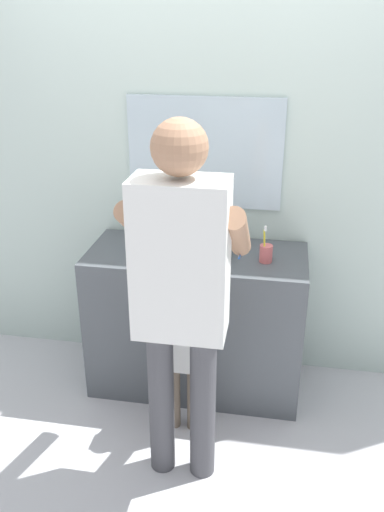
# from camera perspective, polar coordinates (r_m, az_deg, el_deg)

# --- Properties ---
(ground_plane) EXTENTS (14.00, 14.00, 0.00)m
(ground_plane) POSITION_cam_1_polar(r_m,az_deg,el_deg) (3.20, -0.48, -16.30)
(ground_plane) COLOR silver
(back_wall) EXTENTS (4.40, 0.10, 2.70)m
(back_wall) POSITION_cam_1_polar(r_m,az_deg,el_deg) (3.13, 1.51, 10.72)
(back_wall) COLOR silver
(back_wall) RESTS_ON ground
(vanity_cabinet) EXTENTS (1.23, 0.54, 0.87)m
(vanity_cabinet) POSITION_cam_1_polar(r_m,az_deg,el_deg) (3.19, 0.47, -6.87)
(vanity_cabinet) COLOR #4C5156
(vanity_cabinet) RESTS_ON ground
(sink_basin) EXTENTS (0.40, 0.40, 0.11)m
(sink_basin) POSITION_cam_1_polar(r_m,az_deg,el_deg) (2.95, 0.44, 1.16)
(sink_basin) COLOR silver
(sink_basin) RESTS_ON vanity_cabinet
(faucet) EXTENTS (0.18, 0.14, 0.18)m
(faucet) POSITION_cam_1_polar(r_m,az_deg,el_deg) (3.15, 1.15, 3.22)
(faucet) COLOR #B7BABF
(faucet) RESTS_ON vanity_cabinet
(toothbrush_cup) EXTENTS (0.07, 0.07, 0.21)m
(toothbrush_cup) POSITION_cam_1_polar(r_m,az_deg,el_deg) (2.89, 7.87, 0.32)
(toothbrush_cup) COLOR #D86666
(toothbrush_cup) RESTS_ON vanity_cabinet
(soap_bottle) EXTENTS (0.06, 0.06, 0.17)m
(soap_bottle) POSITION_cam_1_polar(r_m,az_deg,el_deg) (2.99, -5.70, 1.63)
(soap_bottle) COLOR #66B2D1
(soap_bottle) RESTS_ON vanity_cabinet
(child_toddler) EXTENTS (0.26, 0.26, 0.86)m
(child_toddler) POSITION_cam_1_polar(r_m,az_deg,el_deg) (2.81, -0.90, -9.69)
(child_toddler) COLOR #6B5B4C
(child_toddler) RESTS_ON ground
(adult_parent) EXTENTS (0.54, 0.57, 1.74)m
(adult_parent) POSITION_cam_1_polar(r_m,az_deg,el_deg) (2.29, -1.12, -2.69)
(adult_parent) COLOR #47474C
(adult_parent) RESTS_ON ground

